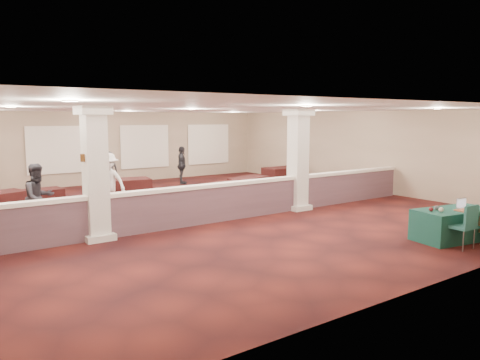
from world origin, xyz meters
TOP-DOWN VIEW (x-y plane):
  - ground at (0.00, 0.00)m, footprint 16.00×16.00m
  - wall_back at (0.00, 8.00)m, footprint 16.00×0.04m
  - wall_front at (0.00, -8.00)m, footprint 16.00×0.04m
  - wall_right at (8.00, 0.00)m, footprint 0.04×16.00m
  - ceiling at (0.00, 0.00)m, footprint 16.00×16.00m
  - partition_wall at (0.00, -1.50)m, footprint 15.60×0.28m
  - column_left at (-3.50, -1.50)m, footprint 0.72×0.72m
  - column_right at (3.00, -1.50)m, footprint 0.72×0.72m
  - sconce_left at (-3.78, -1.50)m, footprint 0.12×0.12m
  - sconce_right at (-3.22, -1.50)m, footprint 0.12×0.12m
  - near_table at (3.50, -6.50)m, footprint 2.08×1.29m
  - conf_chair_side at (2.91, -7.10)m, footprint 0.53×0.53m
  - far_table_front_center at (1.85, 0.30)m, footprint 2.13×1.39m
  - far_table_front_right at (3.52, 1.81)m, footprint 1.84×1.31m
  - far_table_back_left at (-3.91, 3.22)m, footprint 1.70×0.92m
  - far_table_back_center at (-1.04, 3.20)m, footprint 2.11×1.33m
  - far_table_back_right at (6.50, 3.20)m, footprint 1.90×0.97m
  - attendee_a at (-4.44, 0.20)m, footprint 0.96×0.75m
  - attendee_b at (-2.00, 1.85)m, footprint 1.18×1.25m
  - attendee_c at (2.80, 5.85)m, footprint 0.90×1.09m
  - attendee_d at (-0.14, 6.93)m, footprint 0.83×0.58m
  - laptop_base at (3.79, -6.60)m, footprint 0.37×0.29m
  - laptop_screen at (3.81, -6.49)m, footprint 0.33×0.07m
  - screen_glow at (3.81, -6.49)m, footprint 0.30×0.06m
  - knitting at (3.51, -6.76)m, footprint 0.46×0.37m
  - yarn_cream at (2.93, -6.50)m, footprint 0.11×0.11m
  - yarn_red at (2.80, -6.33)m, footprint 0.10×0.10m
  - yarn_grey at (3.07, -6.30)m, footprint 0.11×0.11m

SIDE VIEW (x-z plane):
  - ground at x=0.00m, z-range 0.00..0.00m
  - far_table_back_left at x=-3.91m, z-range 0.00..0.67m
  - far_table_front_right at x=3.52m, z-range 0.00..0.68m
  - near_table at x=3.50m, z-range 0.00..0.75m
  - far_table_back_right at x=6.50m, z-range 0.00..0.76m
  - far_table_back_center at x=-1.04m, z-range 0.00..0.79m
  - far_table_front_center at x=1.85m, z-range 0.00..0.80m
  - partition_wall at x=0.00m, z-range 0.02..1.12m
  - conf_chair_side at x=2.91m, z-range 0.09..1.11m
  - laptop_base at x=3.79m, z-range 0.75..0.77m
  - knitting at x=3.51m, z-range 0.75..0.78m
  - attendee_d at x=-0.14m, z-range 0.00..1.53m
  - yarn_red at x=2.80m, z-range 0.75..0.85m
  - yarn_grey at x=3.07m, z-range 0.75..0.85m
  - yarn_cream at x=2.93m, z-range 0.75..0.86m
  - attendee_c at x=2.80m, z-range 0.00..1.68m
  - screen_glow at x=3.81m, z-range 0.77..0.96m
  - laptop_screen at x=3.81m, z-range 0.77..0.99m
  - attendee_a at x=-4.44m, z-range 0.00..1.77m
  - attendee_b at x=-2.00m, z-range 0.00..1.84m
  - wall_back at x=0.00m, z-range 0.00..3.20m
  - wall_front at x=0.00m, z-range 0.00..3.20m
  - wall_right at x=8.00m, z-range 0.00..3.20m
  - column_left at x=-3.50m, z-range 0.04..3.24m
  - column_right at x=3.00m, z-range 0.04..3.24m
  - sconce_left at x=-3.78m, z-range 1.91..2.09m
  - sconce_right at x=-3.22m, z-range 1.91..2.09m
  - ceiling at x=0.00m, z-range 3.19..3.21m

